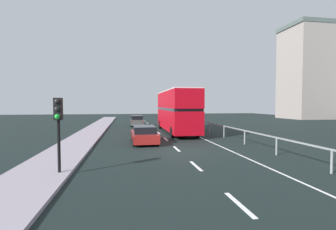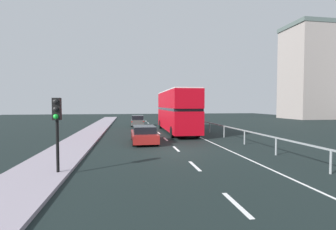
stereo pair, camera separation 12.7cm
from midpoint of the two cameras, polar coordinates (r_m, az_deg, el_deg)
ground_plane at (r=15.73m, az=2.11°, el=-8.36°), size 75.48×120.00×0.10m
near_sidewalk_kerb at (r=15.81m, az=-23.05°, el=-8.06°), size 2.62×80.00×0.14m
lane_paint_markings at (r=24.23m, az=2.88°, el=-4.40°), size 3.34×46.00×0.01m
bridge_side_railing at (r=25.63m, az=9.52°, el=-2.13°), size 0.10×42.00×1.05m
distant_building_block at (r=61.80m, az=33.92°, el=8.20°), size 20.74×8.32×18.99m
double_decker_bus_red at (r=25.28m, az=1.79°, el=1.14°), size 2.63×11.30×4.32m
hatchback_car_near at (r=18.63m, az=-5.78°, el=-4.55°), size 1.90×4.44×1.29m
traffic_signal_pole at (r=10.83m, az=-24.56°, el=-0.38°), size 0.30×0.42×3.03m
sedan_car_ahead at (r=33.23m, az=-7.31°, el=-1.38°), size 1.87×4.09×1.41m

